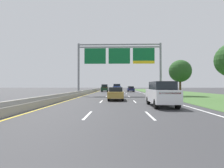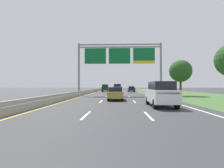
% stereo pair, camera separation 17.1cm
% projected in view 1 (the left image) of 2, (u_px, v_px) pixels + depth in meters
% --- Properties ---
extents(ground_plane, '(220.00, 220.00, 0.00)m').
position_uv_depth(ground_plane, '(118.00, 94.00, 34.90)').
color(ground_plane, '#333335').
extents(lane_striping, '(11.96, 106.00, 0.01)m').
position_uv_depth(lane_striping, '(118.00, 95.00, 34.45)').
color(lane_striping, white).
rests_on(lane_striping, ground).
extents(grass_verge_right, '(14.00, 110.00, 0.02)m').
position_uv_depth(grass_verge_right, '(188.00, 95.00, 34.49)').
color(grass_verge_right, '#3D602D').
rests_on(grass_verge_right, ground).
extents(median_barrier_concrete, '(0.60, 110.00, 0.85)m').
position_uv_depth(median_barrier_concrete, '(85.00, 93.00, 35.10)').
color(median_barrier_concrete, '#99968E').
rests_on(median_barrier_concrete, ground).
extents(overhead_sign_gantry, '(15.06, 0.42, 9.37)m').
position_uv_depth(overhead_sign_gantry, '(119.00, 58.00, 31.32)').
color(overhead_sign_gantry, gray).
rests_on(overhead_sign_gantry, ground).
extents(pickup_truck_blue, '(2.03, 5.41, 2.20)m').
position_uv_depth(pickup_truck_blue, '(117.00, 88.00, 44.70)').
color(pickup_truck_blue, navy).
rests_on(pickup_truck_blue, ground).
extents(car_white_right_lane_suv, '(1.92, 4.71, 2.11)m').
position_uv_depth(car_white_right_lane_suv, '(161.00, 94.00, 14.84)').
color(car_white_right_lane_suv, silver).
rests_on(car_white_right_lane_suv, ground).
extents(car_navy_right_lane_sedan, '(1.91, 4.44, 1.57)m').
position_uv_depth(car_navy_right_lane_sedan, '(131.00, 89.00, 50.40)').
color(car_navy_right_lane_sedan, '#161E47').
rests_on(car_navy_right_lane_sedan, ground).
extents(car_darkgreen_left_lane_suv, '(1.91, 4.70, 2.11)m').
position_uv_depth(car_darkgreen_left_lane_suv, '(105.00, 88.00, 50.81)').
color(car_darkgreen_left_lane_suv, '#193D23').
rests_on(car_darkgreen_left_lane_suv, ground).
extents(car_gold_centre_lane_sedan, '(1.91, 4.43, 1.57)m').
position_uv_depth(car_gold_centre_lane_sedan, '(116.00, 93.00, 21.42)').
color(car_gold_centre_lane_sedan, '#A38438').
rests_on(car_gold_centre_lane_sedan, ground).
extents(roadside_tree_mid, '(3.83, 3.83, 6.23)m').
position_uv_depth(roadside_tree_mid, '(180.00, 71.00, 30.42)').
color(roadside_tree_mid, '#4C3823').
rests_on(roadside_tree_mid, ground).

